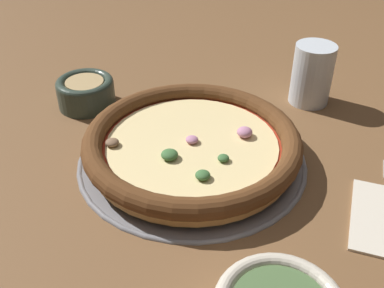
{
  "coord_description": "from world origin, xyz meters",
  "views": [
    {
      "loc": [
        0.53,
        0.19,
        0.43
      ],
      "look_at": [
        0.0,
        0.0,
        0.03
      ],
      "focal_mm": 42.0,
      "sensor_mm": 36.0,
      "label": 1
    }
  ],
  "objects_px": {
    "pizza_tray": "(192,157)",
    "pizza": "(192,144)",
    "bowl_near": "(86,91)",
    "drinking_cup": "(312,74)"
  },
  "relations": [
    {
      "from": "pizza_tray",
      "to": "pizza",
      "type": "bearing_deg",
      "value": 28.12
    },
    {
      "from": "pizza_tray",
      "to": "bowl_near",
      "type": "xyz_separation_m",
      "value": [
        -0.09,
        -0.24,
        0.03
      ]
    },
    {
      "from": "pizza_tray",
      "to": "pizza",
      "type": "distance_m",
      "value": 0.03
    },
    {
      "from": "pizza_tray",
      "to": "drinking_cup",
      "type": "distance_m",
      "value": 0.29
    },
    {
      "from": "pizza",
      "to": "drinking_cup",
      "type": "bearing_deg",
      "value": 149.75
    },
    {
      "from": "bowl_near",
      "to": "pizza_tray",
      "type": "bearing_deg",
      "value": 69.07
    },
    {
      "from": "drinking_cup",
      "to": "pizza",
      "type": "bearing_deg",
      "value": -30.25
    },
    {
      "from": "pizza_tray",
      "to": "drinking_cup",
      "type": "relative_size",
      "value": 3.17
    },
    {
      "from": "bowl_near",
      "to": "drinking_cup",
      "type": "bearing_deg",
      "value": 111.84
    },
    {
      "from": "pizza_tray",
      "to": "pizza",
      "type": "relative_size",
      "value": 1.06
    }
  ]
}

